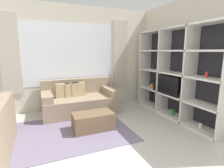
# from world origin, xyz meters

# --- Properties ---
(wall_back) EXTENTS (5.74, 0.11, 2.70)m
(wall_back) POSITION_xyz_m (0.00, 3.07, 1.36)
(wall_back) COLOR beige
(wall_back) RESTS_ON ground_plane
(wall_right) EXTENTS (0.07, 4.24, 2.70)m
(wall_right) POSITION_xyz_m (2.30, 1.52, 1.35)
(wall_right) COLOR beige
(wall_right) RESTS_ON ground_plane
(area_rug) EXTENTS (2.81, 1.70, 0.01)m
(area_rug) POSITION_xyz_m (-0.63, 1.53, 0.01)
(area_rug) COLOR slate
(area_rug) RESTS_ON ground_plane
(shelving_unit) EXTENTS (0.40, 2.53, 2.06)m
(shelving_unit) POSITION_xyz_m (2.11, 1.44, 1.02)
(shelving_unit) COLOR #232328
(shelving_unit) RESTS_ON ground_plane
(couch_main) EXTENTS (1.81, 0.92, 0.82)m
(couch_main) POSITION_xyz_m (0.08, 2.57, 0.30)
(couch_main) COLOR gray
(couch_main) RESTS_ON ground_plane
(ottoman) EXTENTS (0.78, 0.44, 0.35)m
(ottoman) POSITION_xyz_m (0.09, 1.46, 0.17)
(ottoman) COLOR brown
(ottoman) RESTS_ON ground_plane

